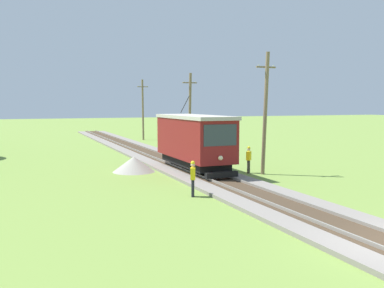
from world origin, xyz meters
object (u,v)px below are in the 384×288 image
(red_tram, at_px, (194,140))
(utility_pole_far, at_px, (143,109))
(utility_pole_mid, at_px, (190,112))
(gravel_pile, at_px, (134,164))
(utility_pole_near_tram, at_px, (265,113))
(second_worker, at_px, (249,158))
(track_worker, at_px, (193,177))

(red_tram, height_order, utility_pole_far, utility_pole_far)
(utility_pole_far, bearing_deg, red_tram, -98.37)
(utility_pole_mid, relative_size, gravel_pile, 2.60)
(utility_pole_near_tram, relative_size, second_worker, 4.38)
(red_tram, xyz_separation_m, track_worker, (-2.89, -6.85, -1.21))
(red_tram, relative_size, utility_pole_mid, 1.16)
(track_worker, distance_m, second_worker, 8.05)
(gravel_pile, bearing_deg, red_tram, -25.84)
(red_tram, height_order, track_worker, red_tram)
(utility_pole_near_tram, distance_m, utility_pole_far, 28.85)
(red_tram, bearing_deg, second_worker, -26.71)
(red_tram, xyz_separation_m, gravel_pile, (-3.65, 1.77, -1.68))
(utility_pole_far, bearing_deg, gravel_pile, -107.04)
(red_tram, bearing_deg, utility_pole_near_tram, -33.68)
(red_tram, relative_size, utility_pole_near_tram, 1.09)
(red_tram, xyz_separation_m, utility_pole_mid, (3.87, 10.31, 1.60))
(red_tram, height_order, second_worker, red_tram)
(red_tram, distance_m, gravel_pile, 4.38)
(red_tram, relative_size, second_worker, 4.79)
(red_tram, relative_size, track_worker, 4.79)
(utility_pole_near_tram, xyz_separation_m, utility_pole_far, (0.00, 28.85, -0.08))
(red_tram, bearing_deg, utility_pole_far, 81.63)
(utility_pole_mid, relative_size, second_worker, 4.14)
(red_tram, relative_size, utility_pole_far, 1.12)
(utility_pole_near_tram, bearing_deg, red_tram, 146.32)
(gravel_pile, distance_m, track_worker, 8.66)
(utility_pole_mid, xyz_separation_m, second_worker, (-0.62, -11.94, -2.80))
(utility_pole_far, relative_size, track_worker, 4.29)
(utility_pole_near_tram, relative_size, utility_pole_mid, 1.06)
(utility_pole_near_tram, bearing_deg, gravel_pile, 149.97)
(red_tram, distance_m, second_worker, 3.83)
(track_worker, relative_size, second_worker, 1.00)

